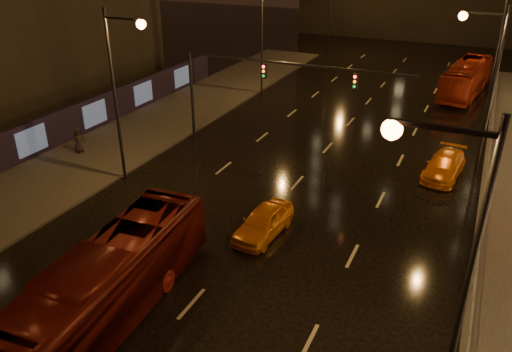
# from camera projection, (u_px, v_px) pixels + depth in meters

# --- Properties ---
(ground) EXTENTS (140.00, 140.00, 0.00)m
(ground) POSITION_uv_depth(u_px,v_px,m) (318.00, 158.00, 33.12)
(ground) COLOR black
(ground) RESTS_ON ground
(sidewalk_left) EXTENTS (7.00, 70.00, 0.15)m
(sidewalk_left) POSITION_uv_depth(u_px,v_px,m) (107.00, 151.00, 34.14)
(sidewalk_left) COLOR #38332D
(sidewalk_left) RESTS_ON ground
(hoarding_left) EXTENTS (0.30, 46.00, 2.50)m
(hoarding_left) POSITION_uv_depth(u_px,v_px,m) (30.00, 141.00, 32.58)
(hoarding_left) COLOR black
(hoarding_left) RESTS_ON ground
(traffic_signal) EXTENTS (15.31, 0.32, 6.20)m
(traffic_signal) POSITION_uv_depth(u_px,v_px,m) (249.00, 80.00, 32.98)
(traffic_signal) COLOR black
(traffic_signal) RESTS_ON ground
(streetlight_right) EXTENTS (2.64, 0.50, 10.00)m
(streetlight_right) POSITION_uv_depth(u_px,v_px,m) (445.00, 249.00, 12.24)
(streetlight_right) COLOR black
(streetlight_right) RESTS_ON ground
(railing_right) EXTENTS (0.05, 56.00, 1.00)m
(railing_right) POSITION_uv_depth(u_px,v_px,m) (486.00, 189.00, 27.22)
(railing_right) COLOR #99999E
(railing_right) RESTS_ON sidewalk_right
(bus_red) EXTENTS (3.47, 11.49, 3.15)m
(bus_red) POSITION_uv_depth(u_px,v_px,m) (107.00, 285.00, 18.67)
(bus_red) COLOR #59100C
(bus_red) RESTS_ON ground
(bus_curb) EXTENTS (3.98, 11.17, 3.04)m
(bus_curb) POSITION_uv_depth(u_px,v_px,m) (466.00, 78.00, 45.78)
(bus_curb) COLOR #9C240F
(bus_curb) RESTS_ON ground
(taxi_near) EXTENTS (1.99, 4.30, 1.43)m
(taxi_near) POSITION_uv_depth(u_px,v_px,m) (263.00, 222.00, 24.41)
(taxi_near) COLOR orange
(taxi_near) RESTS_ON ground
(taxi_far) EXTENTS (2.41, 4.91, 1.37)m
(taxi_far) POSITION_uv_depth(u_px,v_px,m) (444.00, 166.00, 30.43)
(taxi_far) COLOR orange
(taxi_far) RESTS_ON ground
(pedestrian_c) EXTENTS (0.76, 0.96, 1.73)m
(pedestrian_c) POSITION_uv_depth(u_px,v_px,m) (78.00, 140.00, 33.35)
(pedestrian_c) COLOR black
(pedestrian_c) RESTS_ON sidewalk_left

